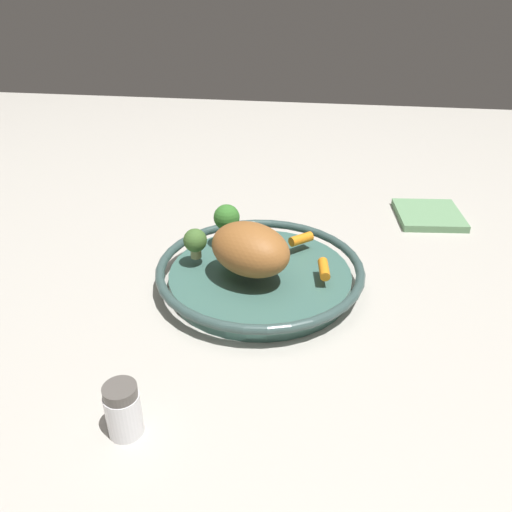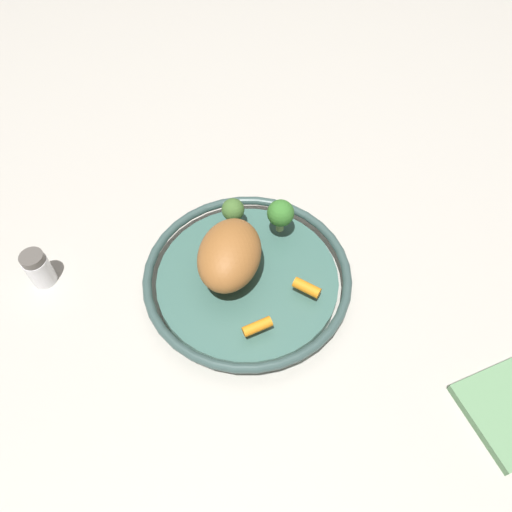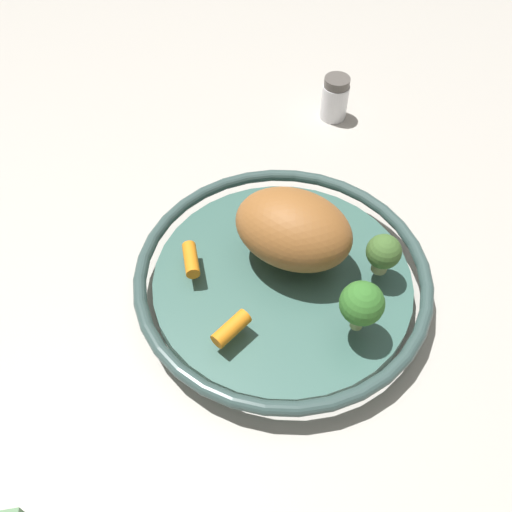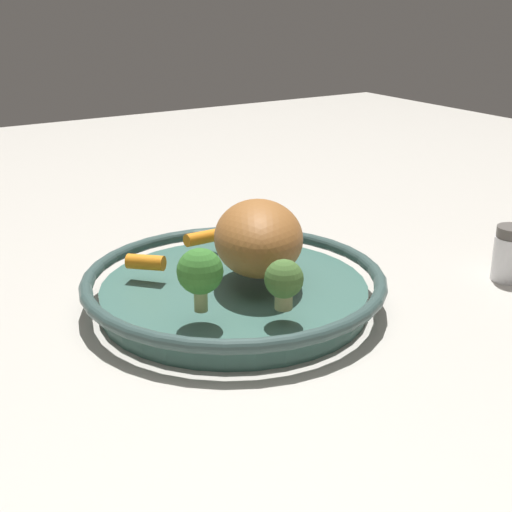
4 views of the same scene
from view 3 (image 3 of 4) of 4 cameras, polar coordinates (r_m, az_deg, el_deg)
name	(u,v)px [view 3 (image 3 of 4)]	position (r m, az deg, el deg)	size (l,w,h in m)	color
ground_plane	(282,290)	(0.64, 2.68, -3.58)	(2.47, 2.47, 0.00)	#B7B2A8
serving_bowl	(282,279)	(0.62, 2.76, -2.45)	(0.33, 0.33, 0.04)	#3D665B
roast_chicken_piece	(293,229)	(0.59, 3.90, 2.81)	(0.13, 0.10, 0.08)	#995E2C
baby_carrot_near_rim	(191,259)	(0.61, -6.79, -0.36)	(0.02, 0.02, 0.04)	orange
baby_carrot_left	(231,329)	(0.56, -2.60, -7.56)	(0.02, 0.02, 0.04)	orange
broccoli_floret_small	(383,253)	(0.60, 13.14, 0.34)	(0.04, 0.04, 0.05)	tan
broccoli_floret_mid	(362,304)	(0.54, 10.96, -4.93)	(0.04, 0.04, 0.06)	#99A766
salt_shaker	(335,98)	(0.86, 8.23, 15.95)	(0.04, 0.04, 0.07)	white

